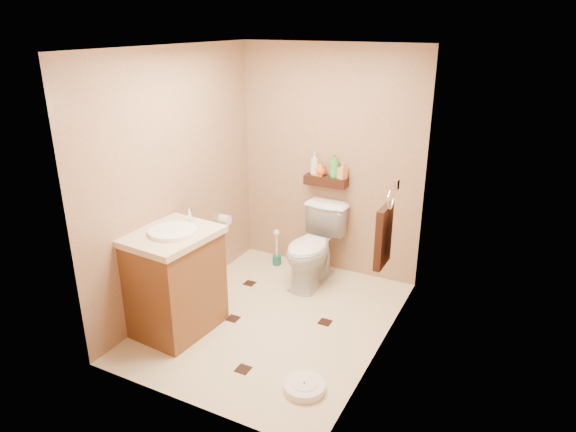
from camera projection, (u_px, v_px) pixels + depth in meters
The scene contains 19 objects.
ground at pixel (273, 320), 4.74m from camera, with size 2.50×2.50×0.00m, color beige.
wall_back at pixel (329, 162), 5.35m from camera, with size 2.00×0.04×2.40m, color #A77C5F.
wall_front at pixel (178, 253), 3.27m from camera, with size 2.00×0.04×2.40m, color #A77C5F.
wall_left at pixel (177, 181), 4.73m from camera, with size 0.04×2.50×2.40m, color #A77C5F.
wall_right at pixel (388, 216), 3.89m from camera, with size 0.04×2.50×2.40m, color #A77C5F.
ceiling at pixel (270, 47), 3.88m from camera, with size 2.00×2.50×0.02m, color silver.
wall_shelf at pixel (326, 181), 5.35m from camera, with size 0.46×0.14×0.10m, color #36180E.
floor_accents at pixel (274, 323), 4.69m from camera, with size 1.26×1.44×0.01m.
toilet at pixel (313, 247), 5.28m from camera, with size 0.45×0.79×0.81m, color white.
vanity at pixel (175, 280), 4.45m from camera, with size 0.68×0.80×1.07m.
bathroom_scale at pixel (304, 387), 3.83m from camera, with size 0.37×0.37×0.06m.
toilet_brush at pixel (277, 252), 5.76m from camera, with size 0.10×0.10×0.42m.
towel_ring at pixel (384, 234), 4.22m from camera, with size 0.12×0.30×0.76m.
toilet_paper at pixel (225, 220), 5.46m from camera, with size 0.12×0.11×0.12m.
bottle_a at pixel (315, 164), 5.34m from camera, with size 0.09×0.09×0.24m, color silver.
bottle_b at pixel (320, 168), 5.33m from camera, with size 0.07×0.08×0.16m, color gold.
bottle_c at pixel (321, 169), 5.33m from camera, with size 0.11×0.11×0.14m, color red.
bottle_d at pixel (334, 166), 5.25m from camera, with size 0.10×0.10×0.25m, color green.
bottle_e at pixel (342, 170), 5.22m from camera, with size 0.08×0.08×0.18m, color #E8884D.
Camera 1 is at (1.97, -3.58, 2.59)m, focal length 32.00 mm.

